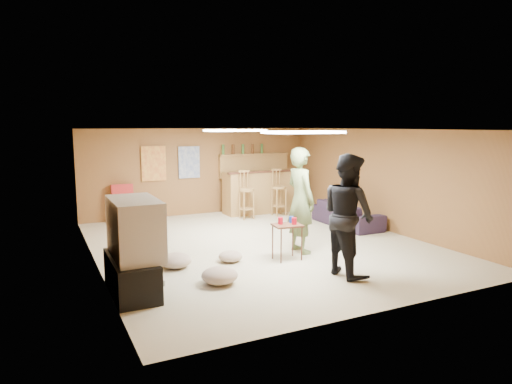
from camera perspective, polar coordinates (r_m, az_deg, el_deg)
name	(u,v)px	position (r m, az deg, el deg)	size (l,w,h in m)	color
ground	(261,245)	(8.83, 0.57, -6.60)	(7.00, 7.00, 0.00)	#B6AC8B
ceiling	(261,129)	(8.53, 0.59, 7.82)	(6.00, 7.00, 0.02)	silver
wall_back	(200,171)	(11.83, -7.01, 2.57)	(6.00, 0.02, 2.20)	brown
wall_front	(390,224)	(5.75, 16.39, -3.83)	(6.00, 0.02, 2.20)	brown
wall_left	(94,199)	(7.77, -19.64, -0.87)	(0.02, 7.00, 2.20)	brown
wall_right	(384,180)	(10.30, 15.70, 1.46)	(0.02, 7.00, 2.20)	brown
tv_stand	(132,275)	(6.55, -15.30, -9.98)	(0.55, 1.30, 0.50)	black
dvd_box	(148,280)	(6.63, -13.36, -10.62)	(0.35, 0.50, 0.08)	#B2B2B7
tv_body	(135,228)	(6.40, -14.90, -4.38)	(0.60, 1.10, 0.80)	#B2B2B7
tv_screen	(158,226)	(6.46, -12.20, -4.17)	(0.02, 0.95, 0.65)	navy
bar_counter	(262,192)	(11.97, 0.70, 0.04)	(2.00, 0.60, 1.10)	olive
bar_lip	(266,172)	(11.68, 1.26, 2.55)	(2.10, 0.12, 0.05)	#432315
bar_shelf	(254,155)	(12.27, -0.23, 4.71)	(2.00, 0.18, 0.05)	olive
bar_backing	(254,166)	(12.31, -0.27, 3.32)	(2.00, 0.14, 0.60)	olive
poster_left	(154,164)	(11.44, -12.67, 3.49)	(0.60, 0.03, 0.85)	#BF3F26
poster_right	(189,162)	(11.68, -8.36, 3.70)	(0.55, 0.03, 0.80)	#334C99
folding_chair_stack	(123,203)	(11.24, -16.31, -1.36)	(0.50, 0.14, 0.90)	#B32121
ceiling_panel_front	(303,132)	(7.22, 5.95, 7.44)	(1.20, 0.60, 0.04)	white
ceiling_panel_back	(235,130)	(9.62, -2.63, 7.69)	(1.20, 0.60, 0.04)	white
person_olive	(301,200)	(8.20, 5.61, -1.03)	(0.69, 0.45, 1.90)	#5E6E40
person_black	(348,215)	(7.06, 11.43, -2.81)	(0.91, 0.71, 1.86)	black
sofa	(347,214)	(10.61, 11.31, -2.72)	(1.86, 0.73, 0.54)	black
tray_table	(287,242)	(7.83, 3.91, -6.26)	(0.47, 0.38, 0.61)	#432315
cup_red_near	(280,221)	(7.76, 3.08, -3.61)	(0.08, 0.08, 0.12)	#B50C1D
cup_red_far	(294,221)	(7.75, 4.80, -3.64)	(0.08, 0.08, 0.12)	#B50C1D
cup_blue	(291,219)	(7.90, 4.42, -3.44)	(0.08, 0.08, 0.11)	#163698
bar_stool_left	(247,195)	(11.12, -1.17, -0.32)	(0.38, 0.38, 1.21)	olive
bar_stool_right	(279,193)	(11.56, 2.90, -0.14)	(0.36, 0.36, 1.15)	olive
cushion_near_tv	(175,260)	(7.55, -10.05, -8.43)	(0.52, 0.52, 0.23)	#9F8670
cushion_mid	(230,256)	(7.77, -3.22, -8.02)	(0.40, 0.40, 0.18)	#9F8670
cushion_far	(220,275)	(6.74, -4.57, -10.36)	(0.53, 0.53, 0.24)	#9F8670
bottle_row	(243,149)	(12.10, -1.65, 5.39)	(1.20, 0.08, 0.26)	#3F7233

